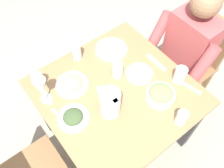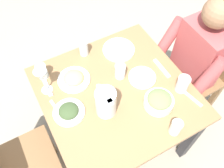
% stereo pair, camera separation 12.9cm
% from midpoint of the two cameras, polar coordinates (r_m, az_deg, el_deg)
% --- Properties ---
extents(ground_plane, '(8.00, 8.00, 0.00)m').
position_cam_midpoint_polar(ground_plane, '(2.13, 2.51, -12.04)').
color(ground_plane, '#9E937F').
extents(dining_table, '(0.91, 0.91, 0.70)m').
position_cam_midpoint_polar(dining_table, '(1.60, 3.27, -4.15)').
color(dining_table, '#997047').
rests_on(dining_table, ground_plane).
extents(chair_near, '(0.40, 0.40, 0.87)m').
position_cam_midpoint_polar(chair_near, '(2.03, 22.37, 3.52)').
color(chair_near, olive).
rests_on(chair_near, ground_plane).
extents(diner_near, '(0.48, 0.53, 1.16)m').
position_cam_midpoint_polar(diner_near, '(1.81, 19.24, 3.96)').
color(diner_near, '#B24C4C').
rests_on(diner_near, ground_plane).
extents(water_pitcher, '(0.16, 0.12, 0.19)m').
position_cam_midpoint_polar(water_pitcher, '(1.35, 1.24, -4.55)').
color(water_pitcher, silver).
rests_on(water_pitcher, dining_table).
extents(salad_bowl, '(0.18, 0.18, 0.09)m').
position_cam_midpoint_polar(salad_bowl, '(1.46, 13.57, -4.10)').
color(salad_bowl, white).
rests_on(salad_bowl, dining_table).
extents(plate_fries, '(0.21, 0.21, 0.06)m').
position_cam_midpoint_polar(plate_fries, '(1.54, -6.71, 1.15)').
color(plate_fries, white).
rests_on(plate_fries, dining_table).
extents(plate_yoghurt, '(0.22, 0.22, 0.05)m').
position_cam_midpoint_polar(plate_yoghurt, '(1.70, 3.79, 8.24)').
color(plate_yoghurt, white).
rests_on(plate_yoghurt, dining_table).
extents(plate_beans, '(0.18, 0.18, 0.04)m').
position_cam_midpoint_polar(plate_beans, '(1.57, 9.53, 1.55)').
color(plate_beans, white).
rests_on(plate_beans, dining_table).
extents(plate_dolmas, '(0.19, 0.19, 0.05)m').
position_cam_midpoint_polar(plate_dolmas, '(1.43, -7.67, -6.64)').
color(plate_dolmas, white).
rests_on(plate_dolmas, dining_table).
extents(water_glass_far_right, '(0.06, 0.06, 0.10)m').
position_cam_midpoint_polar(water_glass_far_right, '(1.40, 17.51, -9.98)').
color(water_glass_far_right, silver).
rests_on(water_glass_far_right, dining_table).
extents(water_glass_by_pitcher, '(0.07, 0.07, 0.11)m').
position_cam_midpoint_polar(water_glass_by_pitcher, '(1.55, 18.70, -0.15)').
color(water_glass_by_pitcher, silver).
rests_on(water_glass_by_pitcher, dining_table).
extents(water_glass_center, '(0.07, 0.07, 0.10)m').
position_cam_midpoint_polar(water_glass_center, '(1.57, -14.02, 2.77)').
color(water_glass_center, silver).
rests_on(water_glass_center, dining_table).
extents(water_glass_far_left, '(0.07, 0.07, 0.10)m').
position_cam_midpoint_polar(water_glass_far_left, '(1.53, 4.36, 2.90)').
color(water_glass_far_left, silver).
rests_on(water_glass_far_left, dining_table).
extents(water_glass_near_left, '(0.06, 0.06, 0.11)m').
position_cam_midpoint_polar(water_glass_near_left, '(1.65, -4.51, 8.36)').
color(water_glass_near_left, silver).
rests_on(water_glass_near_left, dining_table).
extents(wine_glass, '(0.08, 0.08, 0.20)m').
position_cam_midpoint_polar(wine_glass, '(1.43, -13.82, 1.48)').
color(wine_glass, silver).
rests_on(wine_glass, dining_table).
extents(salt_shaker, '(0.03, 0.03, 0.05)m').
position_cam_midpoint_polar(salt_shaker, '(1.48, -0.71, -1.19)').
color(salt_shaker, white).
rests_on(salt_shaker, dining_table).
extents(fork_near, '(0.17, 0.03, 0.01)m').
position_cam_midpoint_polar(fork_near, '(1.65, 13.89, 3.50)').
color(fork_near, silver).
rests_on(fork_near, dining_table).
extents(knife_near, '(0.18, 0.06, 0.01)m').
position_cam_midpoint_polar(knife_near, '(1.57, 20.20, -2.93)').
color(knife_near, silver).
rests_on(knife_near, dining_table).
extents(fork_far, '(0.17, 0.03, 0.01)m').
position_cam_midpoint_polar(fork_far, '(1.56, -12.96, -0.60)').
color(fork_far, silver).
rests_on(fork_far, dining_table).
extents(knife_far, '(0.19, 0.05, 0.01)m').
position_cam_midpoint_polar(knife_far, '(1.45, -10.13, -6.58)').
color(knife_far, silver).
rests_on(knife_far, dining_table).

